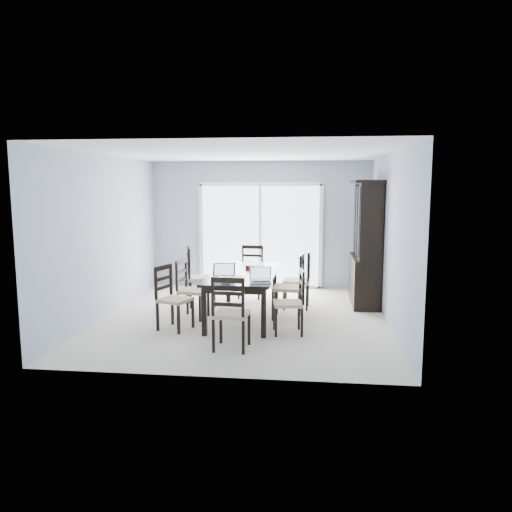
{
  "coord_description": "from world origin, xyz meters",
  "views": [
    {
      "loc": [
        1.09,
        -7.71,
        2.12
      ],
      "look_at": [
        0.2,
        0.0,
        1.01
      ],
      "focal_mm": 35.0,
      "sensor_mm": 36.0,
      "label": 1
    }
  ],
  "objects_px": {
    "china_hutch": "(366,244)",
    "chair_right_mid": "(294,279)",
    "chair_right_near": "(294,295)",
    "game_box": "(254,267)",
    "chair_end_near": "(230,305)",
    "hot_tub": "(243,260)",
    "dining_table": "(244,277)",
    "chair_left_far": "(195,270)",
    "chair_right_far": "(302,273)",
    "chair_end_far": "(252,265)",
    "laptop_dark": "(226,276)",
    "laptop_silver": "(261,279)",
    "chair_left_near": "(170,290)",
    "chair_left_mid": "(188,282)",
    "cell_phone": "(226,284)"
  },
  "relations": [
    {
      "from": "china_hutch",
      "to": "chair_right_mid",
      "type": "height_order",
      "value": "china_hutch"
    },
    {
      "from": "chair_right_near",
      "to": "game_box",
      "type": "bearing_deg",
      "value": 26.72
    },
    {
      "from": "chair_end_near",
      "to": "hot_tub",
      "type": "relative_size",
      "value": 0.62
    },
    {
      "from": "dining_table",
      "to": "china_hutch",
      "type": "bearing_deg",
      "value": 31.71
    },
    {
      "from": "china_hutch",
      "to": "game_box",
      "type": "bearing_deg",
      "value": -152.47
    },
    {
      "from": "chair_left_far",
      "to": "hot_tub",
      "type": "bearing_deg",
      "value": 152.78
    },
    {
      "from": "game_box",
      "to": "chair_right_far",
      "type": "bearing_deg",
      "value": 33.63
    },
    {
      "from": "dining_table",
      "to": "chair_left_far",
      "type": "height_order",
      "value": "chair_left_far"
    },
    {
      "from": "dining_table",
      "to": "hot_tub",
      "type": "height_order",
      "value": "hot_tub"
    },
    {
      "from": "china_hutch",
      "to": "chair_end_far",
      "type": "height_order",
      "value": "china_hutch"
    },
    {
      "from": "china_hutch",
      "to": "laptop_dark",
      "type": "relative_size",
      "value": 5.51
    },
    {
      "from": "chair_end_far",
      "to": "laptop_silver",
      "type": "xyz_separation_m",
      "value": [
        0.44,
        -2.45,
        0.21
      ]
    },
    {
      "from": "chair_left_far",
      "to": "laptop_silver",
      "type": "xyz_separation_m",
      "value": [
        1.33,
        -1.57,
        0.16
      ]
    },
    {
      "from": "chair_left_near",
      "to": "laptop_silver",
      "type": "bearing_deg",
      "value": 104.23
    },
    {
      "from": "dining_table",
      "to": "chair_right_mid",
      "type": "xyz_separation_m",
      "value": [
        0.8,
        0.08,
        -0.03
      ]
    },
    {
      "from": "chair_left_mid",
      "to": "cell_phone",
      "type": "xyz_separation_m",
      "value": [
        0.78,
        -0.93,
        0.18
      ]
    },
    {
      "from": "laptop_dark",
      "to": "china_hutch",
      "type": "bearing_deg",
      "value": 18.56
    },
    {
      "from": "chair_right_near",
      "to": "laptop_dark",
      "type": "relative_size",
      "value": 2.69
    },
    {
      "from": "game_box",
      "to": "hot_tub",
      "type": "distance_m",
      "value": 3.19
    },
    {
      "from": "chair_left_near",
      "to": "chair_end_near",
      "type": "bearing_deg",
      "value": 68.72
    },
    {
      "from": "dining_table",
      "to": "laptop_dark",
      "type": "bearing_deg",
      "value": -104.59
    },
    {
      "from": "chair_left_far",
      "to": "chair_end_near",
      "type": "bearing_deg",
      "value": 6.26
    },
    {
      "from": "chair_left_mid",
      "to": "laptop_silver",
      "type": "distance_m",
      "value": 1.49
    },
    {
      "from": "chair_right_mid",
      "to": "chair_right_far",
      "type": "xyz_separation_m",
      "value": [
        0.11,
        0.7,
        -0.03
      ]
    },
    {
      "from": "chair_left_mid",
      "to": "chair_end_near",
      "type": "bearing_deg",
      "value": 40.24
    },
    {
      "from": "chair_left_mid",
      "to": "chair_left_far",
      "type": "relative_size",
      "value": 0.9
    },
    {
      "from": "cell_phone",
      "to": "game_box",
      "type": "relative_size",
      "value": 0.49
    },
    {
      "from": "chair_right_near",
      "to": "hot_tub",
      "type": "xyz_separation_m",
      "value": [
        -1.31,
        4.11,
        -0.13
      ]
    },
    {
      "from": "chair_left_mid",
      "to": "chair_end_far",
      "type": "bearing_deg",
      "value": 163.11
    },
    {
      "from": "chair_right_near",
      "to": "chair_right_far",
      "type": "distance_m",
      "value": 1.51
    },
    {
      "from": "chair_left_mid",
      "to": "chair_right_far",
      "type": "height_order",
      "value": "chair_right_far"
    },
    {
      "from": "chair_right_near",
      "to": "chair_right_mid",
      "type": "xyz_separation_m",
      "value": [
        -0.03,
        0.81,
        0.07
      ]
    },
    {
      "from": "chair_end_near",
      "to": "cell_phone",
      "type": "bearing_deg",
      "value": 107.67
    },
    {
      "from": "chair_right_near",
      "to": "chair_right_mid",
      "type": "bearing_deg",
      "value": -6.01
    },
    {
      "from": "chair_right_mid",
      "to": "laptop_dark",
      "type": "xyz_separation_m",
      "value": [
        -0.97,
        -0.72,
        0.17
      ]
    },
    {
      "from": "china_hutch",
      "to": "chair_right_near",
      "type": "xyz_separation_m",
      "value": [
        -1.19,
        -1.98,
        -0.5
      ]
    },
    {
      "from": "chair_left_near",
      "to": "chair_right_near",
      "type": "distance_m",
      "value": 1.84
    },
    {
      "from": "china_hutch",
      "to": "chair_end_far",
      "type": "distance_m",
      "value": 2.18
    },
    {
      "from": "chair_right_mid",
      "to": "chair_left_far",
      "type": "bearing_deg",
      "value": 73.9
    },
    {
      "from": "dining_table",
      "to": "chair_right_far",
      "type": "relative_size",
      "value": 1.92
    },
    {
      "from": "chair_end_near",
      "to": "chair_end_far",
      "type": "bearing_deg",
      "value": 95.57
    },
    {
      "from": "chair_right_far",
      "to": "chair_right_mid",
      "type": "bearing_deg",
      "value": 173.23
    },
    {
      "from": "chair_end_far",
      "to": "game_box",
      "type": "height_order",
      "value": "chair_end_far"
    },
    {
      "from": "game_box",
      "to": "chair_end_near",
      "type": "bearing_deg",
      "value": -92.64
    },
    {
      "from": "chair_right_far",
      "to": "chair_end_far",
      "type": "xyz_separation_m",
      "value": [
        -0.98,
        0.84,
        -0.01
      ]
    },
    {
      "from": "chair_left_mid",
      "to": "chair_right_mid",
      "type": "relative_size",
      "value": 0.9
    },
    {
      "from": "chair_left_mid",
      "to": "china_hutch",
      "type": "bearing_deg",
      "value": 123.24
    },
    {
      "from": "chair_left_near",
      "to": "chair_right_far",
      "type": "relative_size",
      "value": 0.95
    },
    {
      "from": "chair_end_near",
      "to": "cell_phone",
      "type": "xyz_separation_m",
      "value": [
        -0.16,
        0.61,
        0.15
      ]
    },
    {
      "from": "dining_table",
      "to": "chair_left_near",
      "type": "bearing_deg",
      "value": -145.09
    }
  ]
}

